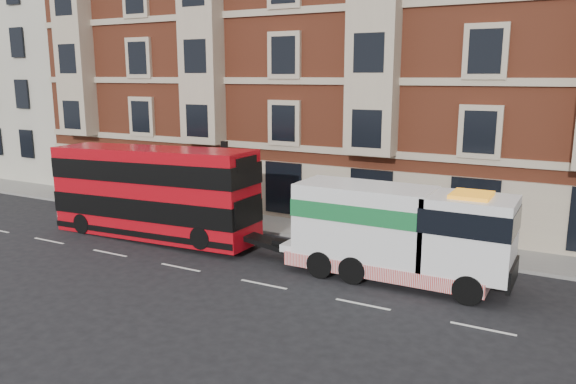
% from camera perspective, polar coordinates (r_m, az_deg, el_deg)
% --- Properties ---
extents(ground, '(120.00, 120.00, 0.00)m').
position_cam_1_polar(ground, '(21.60, -2.48, -9.36)').
color(ground, black).
rests_on(ground, ground).
extents(sidewalk, '(90.00, 3.00, 0.15)m').
position_cam_1_polar(sidewalk, '(27.94, 5.46, -4.30)').
color(sidewalk, slate).
rests_on(sidewalk, ground).
extents(victorian_terrace, '(45.00, 12.00, 20.40)m').
position_cam_1_polar(victorian_terrace, '(33.82, 11.79, 15.40)').
color(victorian_terrace, brown).
rests_on(victorian_terrace, ground).
extents(cream_block, '(16.00, 10.00, 16.80)m').
position_cam_1_polar(cream_block, '(51.09, -24.32, 11.38)').
color(cream_block, beige).
rests_on(cream_block, ground).
extents(lamp_post_west, '(0.35, 0.15, 4.35)m').
position_cam_1_polar(lamp_post_west, '(29.08, -6.41, 1.58)').
color(lamp_post_west, black).
rests_on(lamp_post_west, sidewalk).
extents(double_decker_bus, '(10.88, 2.50, 4.41)m').
position_cam_1_polar(double_decker_bus, '(27.73, -13.63, 0.10)').
color(double_decker_bus, '#B90A14').
rests_on(double_decker_bus, ground).
extents(tow_truck, '(8.71, 2.58, 3.63)m').
position_cam_1_polar(tow_truck, '(21.84, 10.75, -3.99)').
color(tow_truck, white).
rests_on(tow_truck, ground).
extents(box_van, '(5.06, 3.10, 2.46)m').
position_cam_1_polar(box_van, '(33.20, -18.29, -0.25)').
color(box_van, white).
rests_on(box_van, ground).
extents(pedestrian, '(0.81, 0.80, 1.89)m').
position_cam_1_polar(pedestrian, '(33.56, -14.95, -0.13)').
color(pedestrian, '#1E1A34').
rests_on(pedestrian, sidewalk).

